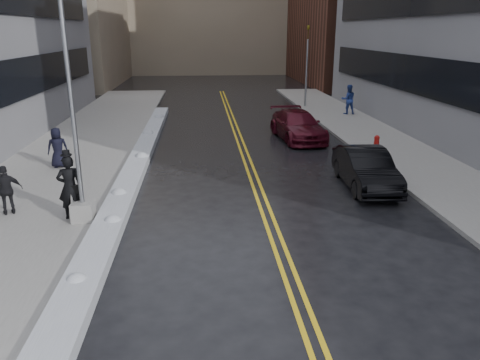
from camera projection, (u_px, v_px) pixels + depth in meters
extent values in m
plane|color=black|center=(190.00, 249.00, 12.96)|extent=(160.00, 160.00, 0.00)
cube|color=gray|center=(71.00, 158.00, 21.97)|extent=(5.50, 50.00, 0.15)
cube|color=gray|center=(395.00, 151.00, 23.22)|extent=(4.00, 50.00, 0.15)
cube|color=gold|center=(242.00, 155.00, 22.64)|extent=(0.12, 50.00, 0.01)
cube|color=gold|center=(248.00, 155.00, 22.66)|extent=(0.12, 50.00, 0.01)
cube|color=silver|center=(136.00, 166.00, 20.31)|extent=(0.90, 30.00, 0.34)
cube|color=gray|center=(83.00, 211.00, 14.46)|extent=(0.65, 0.65, 0.60)
cylinder|color=gray|center=(70.00, 87.00, 13.30)|extent=(0.14, 0.14, 7.00)
cylinder|color=maroon|center=(376.00, 144.00, 23.03)|extent=(0.24, 0.24, 0.60)
sphere|color=maroon|center=(377.00, 138.00, 22.94)|extent=(0.26, 0.26, 0.26)
cylinder|color=maroon|center=(377.00, 143.00, 23.01)|extent=(0.25, 0.10, 0.10)
cylinder|color=gray|center=(306.00, 73.00, 35.60)|extent=(0.14, 0.14, 5.00)
imported|color=#594C0C|center=(308.00, 32.00, 34.68)|extent=(0.16, 0.20, 1.00)
imported|color=black|center=(70.00, 187.00, 14.44)|extent=(0.83, 0.64, 2.03)
imported|color=black|center=(58.00, 148.00, 19.93)|extent=(0.97, 0.77, 1.72)
imported|color=black|center=(7.00, 190.00, 14.83)|extent=(1.02, 0.75, 1.60)
imported|color=navy|center=(348.00, 99.00, 32.67)|extent=(1.01, 0.80, 2.03)
imported|color=black|center=(366.00, 169.00, 17.84)|extent=(1.75, 4.60, 1.50)
imported|color=#450B17|center=(298.00, 125.00, 25.77)|extent=(2.69, 5.52, 1.55)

